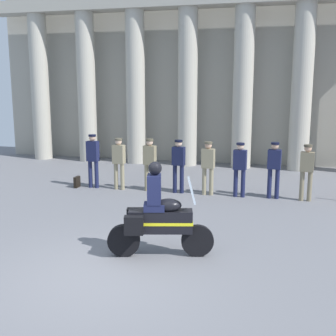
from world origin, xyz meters
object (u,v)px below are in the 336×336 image
Objects in this scene: officer_in_row_5 at (240,165)px; officer_in_row_6 at (274,166)px; officer_in_row_3 at (178,162)px; officer_in_row_0 at (93,157)px; officer_in_row_4 at (208,164)px; officer_in_row_2 at (150,160)px; officer_in_row_7 at (307,168)px; motorcycle_with_rider at (157,217)px; briefcase_on_ground at (77,182)px; officer_in_row_1 at (119,159)px.

officer_in_row_5 is 0.98× the size of officer_in_row_6.
officer_in_row_3 is 0.99× the size of officer_in_row_6.
officer_in_row_0 is 1.07× the size of officer_in_row_4.
officer_in_row_3 is at bearing -175.20° from officer_in_row_2.
officer_in_row_7 is 5.93m from motorcycle_with_rider.
briefcase_on_ground is (-7.21, -0.07, -0.80)m from officer_in_row_7.
officer_in_row_7 is at bearing -173.92° from officer_in_row_0.
officer_in_row_5 is 0.80× the size of motorcycle_with_rider.
officer_in_row_7 is (4.74, -0.05, -0.01)m from officer_in_row_2.
briefcase_on_ground is at bearing 7.42° from officer_in_row_6.
officer_in_row_6 reaches higher than officer_in_row_2.
officer_in_row_2 is at bearing 4.80° from officer_in_row_3.
officer_in_row_1 is 5.76m from officer_in_row_7.
officer_in_row_1 is at bearing -175.05° from officer_in_row_0.
officer_in_row_3 is 1.89m from officer_in_row_5.
officer_in_row_1 reaches higher than officer_in_row_4.
officer_in_row_6 is at bearing -172.13° from officer_in_row_4.
officer_in_row_2 is 2.82m from officer_in_row_5.
officer_in_row_3 is (2.86, -0.01, -0.05)m from officer_in_row_0.
officer_in_row_5 is 1.91m from officer_in_row_7.
officer_in_row_0 is 4.88× the size of briefcase_on_ground.
officer_in_row_1 is 4.62× the size of briefcase_on_ground.
motorcycle_with_rider is (2.68, -5.08, -0.19)m from officer_in_row_1.
officer_in_row_4 is 0.80× the size of motorcycle_with_rider.
officer_in_row_1 is 1.01× the size of officer_in_row_4.
officer_in_row_1 is at bearing 6.84° from officer_in_row_3.
officer_in_row_0 is at bearing 6.94° from officer_in_row_2.
officer_in_row_6 is 1.02× the size of officer_in_row_7.
officer_in_row_6 is at bearing -173.48° from officer_in_row_0.
officer_in_row_3 is at bearing 5.29° from officer_in_row_5.
officer_in_row_2 is 1.01× the size of officer_in_row_4.
officer_in_row_0 is at bearing 10.31° from briefcase_on_ground.
officer_in_row_2 is at bearing 94.22° from motorcycle_with_rider.
officer_in_row_0 reaches higher than officer_in_row_4.
officer_in_row_2 is at bearing 5.13° from officer_in_row_5.
officer_in_row_7 is (2.87, 0.00, 0.01)m from officer_in_row_4.
officer_in_row_6 is 4.67× the size of briefcase_on_ground.
officer_in_row_6 is at bearing -173.20° from officer_in_row_3.
briefcase_on_ground is (-4.14, 5.01, -0.61)m from motorcycle_with_rider.
officer_in_row_3 reaches higher than briefcase_on_ground.
officer_in_row_0 is at bearing 5.82° from officer_in_row_4.
officer_in_row_4 is (0.93, -0.03, -0.02)m from officer_in_row_3.
officer_in_row_1 reaches higher than officer_in_row_5.
briefcase_on_ground is at bearing 7.22° from officer_in_row_4.
officer_in_row_2 is at bearing 2.76° from briefcase_on_ground.
officer_in_row_7 is at bearing -174.27° from officer_in_row_2.
officer_in_row_5 is at bearing -173.98° from officer_in_row_4.
officer_in_row_3 is 4.63× the size of briefcase_on_ground.
officer_in_row_5 is 1.00× the size of officer_in_row_7.
officer_in_row_6 is at bearing -173.69° from officer_in_row_2.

